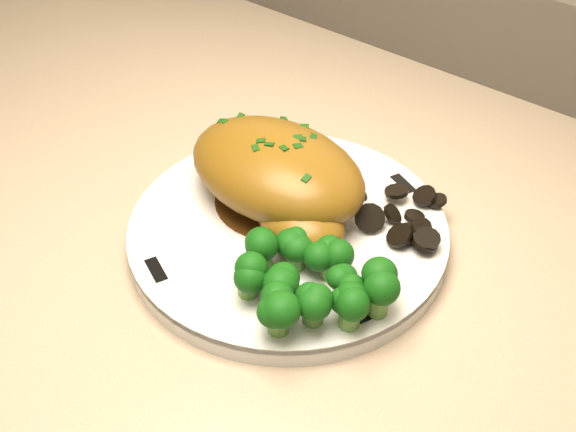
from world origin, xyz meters
The scene contains 9 objects.
plate centered at (-0.40, 1.63, 0.88)m, with size 0.28×0.28×0.02m, color silver.
rim_accent_0 centered at (-0.35, 1.74, 0.89)m, with size 0.03×0.01×0.00m, color black.
rim_accent_1 centered at (-0.51, 1.68, 0.89)m, with size 0.03×0.01×0.00m, color black.
rim_accent_2 centered at (-0.45, 1.52, 0.89)m, with size 0.03×0.01×0.00m, color black.
rim_accent_3 centered at (-0.29, 1.58, 0.89)m, with size 0.03×0.01×0.00m, color black.
gravy_pool centered at (-0.43, 1.65, 0.89)m, with size 0.11×0.11×0.00m, color #3B200A.
chicken_breast centered at (-0.42, 1.65, 0.92)m, with size 0.18×0.12×0.07m.
mushroom_pile centered at (-0.34, 1.70, 0.89)m, with size 0.09×0.07×0.02m.
broccoli_florets centered at (-0.33, 1.57, 0.91)m, with size 0.12×0.09×0.04m.
Camera 1 is at (-0.11, 1.27, 1.30)m, focal length 45.00 mm.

